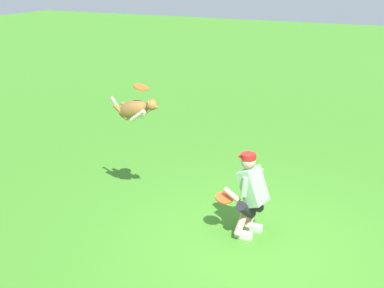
{
  "coord_description": "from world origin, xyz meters",
  "views": [
    {
      "loc": [
        -1.77,
        5.65,
        3.8
      ],
      "look_at": [
        1.12,
        -0.49,
        1.27
      ],
      "focal_mm": 44.52,
      "sensor_mm": 36.0,
      "label": 1
    }
  ],
  "objects_px": {
    "frisbee_held": "(224,198)",
    "frisbee_flying": "(141,87)",
    "person": "(251,193)",
    "dog": "(135,110)"
  },
  "relations": [
    {
      "from": "person",
      "to": "frisbee_flying",
      "type": "xyz_separation_m",
      "value": [
        1.91,
        -0.17,
        1.34
      ]
    },
    {
      "from": "person",
      "to": "frisbee_flying",
      "type": "height_order",
      "value": "frisbee_flying"
    },
    {
      "from": "dog",
      "to": "frisbee_flying",
      "type": "relative_size",
      "value": 4.17
    },
    {
      "from": "dog",
      "to": "frisbee_flying",
      "type": "height_order",
      "value": "frisbee_flying"
    },
    {
      "from": "frisbee_flying",
      "to": "person",
      "type": "bearing_deg",
      "value": 174.88
    },
    {
      "from": "person",
      "to": "frisbee_flying",
      "type": "bearing_deg",
      "value": 8.16
    },
    {
      "from": "frisbee_flying",
      "to": "dog",
      "type": "bearing_deg",
      "value": -11.08
    },
    {
      "from": "dog",
      "to": "frisbee_held",
      "type": "bearing_deg",
      "value": -4.02
    },
    {
      "from": "person",
      "to": "frisbee_flying",
      "type": "relative_size",
      "value": 5.46
    },
    {
      "from": "frisbee_held",
      "to": "frisbee_flying",
      "type": "bearing_deg",
      "value": -12.1
    }
  ]
}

